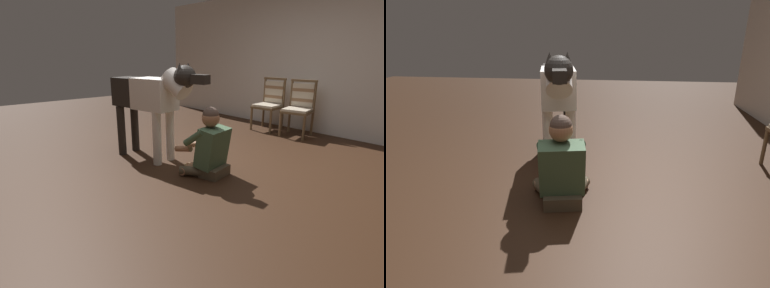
% 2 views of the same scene
% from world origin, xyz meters
% --- Properties ---
extents(ground_plane, '(14.48, 14.48, 0.00)m').
position_xyz_m(ground_plane, '(0.00, 0.00, 0.00)').
color(ground_plane, '#341F12').
extents(person_sitting_on_floor, '(0.69, 0.57, 0.83)m').
position_xyz_m(person_sitting_on_floor, '(0.25, -0.21, 0.34)').
color(person_sitting_on_floor, brown).
rests_on(person_sitting_on_floor, ground).
extents(large_dog, '(1.70, 0.54, 1.32)m').
position_xyz_m(large_dog, '(-0.68, -0.40, 0.86)').
color(large_dog, silver).
rests_on(large_dog, ground).
extents(hot_dog_on_plate, '(0.23, 0.23, 0.06)m').
position_xyz_m(hot_dog_on_plate, '(-0.02, -0.27, 0.03)').
color(hot_dog_on_plate, silver).
rests_on(hot_dog_on_plate, ground).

